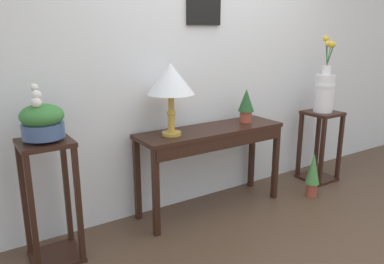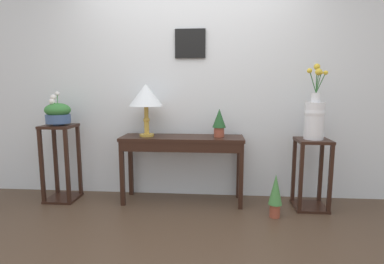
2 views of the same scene
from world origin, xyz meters
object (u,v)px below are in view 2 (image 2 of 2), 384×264
at_px(table_lamp, 146,97).
at_px(pedestal_stand_right, 311,174).
at_px(pedestal_stand_left, 61,163).
at_px(flower_vase_tall_right, 315,116).
at_px(console_table, 182,146).
at_px(potted_plant_on_console, 219,121).
at_px(potted_plant_floor, 275,194).
at_px(planter_bowl_wide_left, 58,113).

height_order(table_lamp, pedestal_stand_right, table_lamp).
bearing_deg(pedestal_stand_left, flower_vase_tall_right, -0.56).
relative_size(table_lamp, pedestal_stand_right, 0.76).
height_order(console_table, potted_plant_on_console, potted_plant_on_console).
height_order(pedestal_stand_left, potted_plant_floor, pedestal_stand_left).
height_order(table_lamp, potted_plant_on_console, table_lamp).
height_order(console_table, potted_plant_floor, console_table).
bearing_deg(potted_plant_on_console, potted_plant_floor, -32.99).
distance_m(console_table, potted_plant_floor, 1.07).
bearing_deg(planter_bowl_wide_left, flower_vase_tall_right, -0.55).
relative_size(pedestal_stand_left, flower_vase_tall_right, 1.13).
xyz_separation_m(flower_vase_tall_right, potted_plant_floor, (-0.41, -0.26, -0.74)).
bearing_deg(potted_plant_on_console, pedestal_stand_right, -5.55).
distance_m(table_lamp, flower_vase_tall_right, 1.75).
relative_size(table_lamp, flower_vase_tall_right, 0.74).
distance_m(planter_bowl_wide_left, flower_vase_tall_right, 2.71).
bearing_deg(console_table, pedestal_stand_right, -2.26).
bearing_deg(console_table, table_lamp, 176.46).
distance_m(console_table, pedestal_stand_right, 1.38).
bearing_deg(pedestal_stand_left, planter_bowl_wide_left, -139.92).
bearing_deg(potted_plant_floor, flower_vase_tall_right, 32.78).
bearing_deg(planter_bowl_wide_left, potted_plant_floor, -7.16).
relative_size(pedestal_stand_left, potted_plant_floor, 1.96).
relative_size(potted_plant_on_console, flower_vase_tall_right, 0.40).
bearing_deg(potted_plant_on_console, console_table, -174.29).
height_order(console_table, planter_bowl_wide_left, planter_bowl_wide_left).
xyz_separation_m(table_lamp, pedestal_stand_left, (-0.97, -0.05, -0.74)).
xyz_separation_m(potted_plant_on_console, potted_plant_floor, (0.55, -0.36, -0.66)).
distance_m(potted_plant_on_console, flower_vase_tall_right, 0.96).
relative_size(table_lamp, potted_plant_on_console, 1.87).
height_order(potted_plant_on_console, flower_vase_tall_right, flower_vase_tall_right).
bearing_deg(console_table, pedestal_stand_left, -178.86).
bearing_deg(potted_plant_on_console, planter_bowl_wide_left, -177.80).
xyz_separation_m(potted_plant_on_console, flower_vase_tall_right, (0.96, -0.09, 0.08)).
height_order(planter_bowl_wide_left, pedestal_stand_right, planter_bowl_wide_left).
relative_size(table_lamp, planter_bowl_wide_left, 1.56).
bearing_deg(pedestal_stand_right, pedestal_stand_left, 179.44).
height_order(table_lamp, flower_vase_tall_right, flower_vase_tall_right).
relative_size(planter_bowl_wide_left, flower_vase_tall_right, 0.48).
bearing_deg(pedestal_stand_left, console_table, 1.14).
distance_m(table_lamp, potted_plant_floor, 1.66).
relative_size(planter_bowl_wide_left, potted_plant_floor, 0.83).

